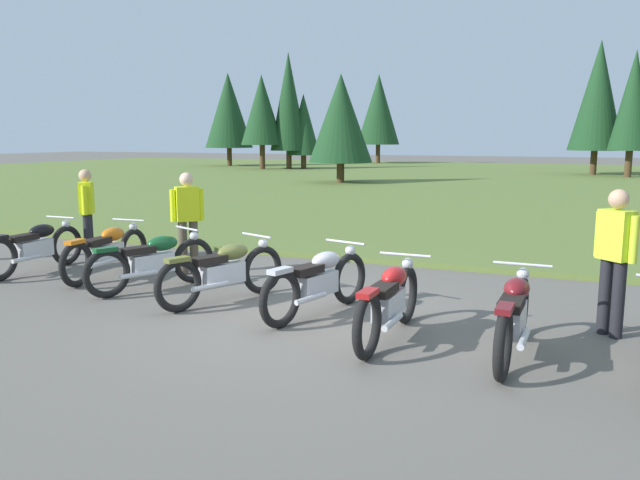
# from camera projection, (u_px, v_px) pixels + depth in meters

# --- Properties ---
(ground_plane) EXTENTS (140.00, 140.00, 0.00)m
(ground_plane) POSITION_uv_depth(u_px,v_px,m) (301.00, 318.00, 7.90)
(ground_plane) COLOR #605B54
(grass_moorland) EXTENTS (80.00, 44.00, 0.10)m
(grass_moorland) POSITION_uv_depth(u_px,v_px,m) (518.00, 182.00, 31.17)
(grass_moorland) COLOR #5B7033
(grass_moorland) RESTS_ON ground
(forest_treeline) EXTENTS (46.44, 25.76, 7.81)m
(forest_treeline) POSITION_uv_depth(u_px,v_px,m) (528.00, 105.00, 37.43)
(forest_treeline) COLOR #47331E
(forest_treeline) RESTS_ON ground
(motorcycle_black) EXTENTS (0.62, 2.10, 0.88)m
(motorcycle_black) POSITION_uv_depth(u_px,v_px,m) (35.00, 247.00, 10.51)
(motorcycle_black) COLOR black
(motorcycle_black) RESTS_ON ground
(motorcycle_orange) EXTENTS (0.62, 2.10, 0.88)m
(motorcycle_orange) POSITION_uv_depth(u_px,v_px,m) (107.00, 251.00, 10.14)
(motorcycle_orange) COLOR black
(motorcycle_orange) RESTS_ON ground
(motorcycle_british_green) EXTENTS (1.02, 1.95, 0.88)m
(motorcycle_british_green) POSITION_uv_depth(u_px,v_px,m) (153.00, 261.00, 9.30)
(motorcycle_british_green) COLOR black
(motorcycle_british_green) RESTS_ON ground
(motorcycle_olive) EXTENTS (0.96, 1.98, 0.88)m
(motorcycle_olive) POSITION_uv_depth(u_px,v_px,m) (223.00, 271.00, 8.60)
(motorcycle_olive) COLOR black
(motorcycle_olive) RESTS_ON ground
(motorcycle_silver) EXTENTS (0.78, 2.05, 0.88)m
(motorcycle_silver) POSITION_uv_depth(u_px,v_px,m) (318.00, 281.00, 7.99)
(motorcycle_silver) COLOR black
(motorcycle_silver) RESTS_ON ground
(motorcycle_red) EXTENTS (0.62, 2.10, 0.88)m
(motorcycle_red) POSITION_uv_depth(u_px,v_px,m) (389.00, 301.00, 7.02)
(motorcycle_red) COLOR black
(motorcycle_red) RESTS_ON ground
(motorcycle_maroon) EXTENTS (0.62, 2.10, 0.88)m
(motorcycle_maroon) POSITION_uv_depth(u_px,v_px,m) (514.00, 315.00, 6.45)
(motorcycle_maroon) COLOR black
(motorcycle_maroon) RESTS_ON ground
(rider_in_hivis_vest) EXTENTS (0.41, 0.42, 1.67)m
(rider_in_hivis_vest) POSITION_uv_depth(u_px,v_px,m) (188.00, 217.00, 10.33)
(rider_in_hivis_vest) COLOR #4C4233
(rider_in_hivis_vest) RESTS_ON ground
(rider_checking_bike) EXTENTS (0.38, 0.47, 1.67)m
(rider_checking_bike) POSITION_uv_depth(u_px,v_px,m) (87.00, 210.00, 11.35)
(rider_checking_bike) COLOR black
(rider_checking_bike) RESTS_ON ground
(rider_with_back_turned) EXTENTS (0.43, 0.40, 1.67)m
(rider_with_back_turned) POSITION_uv_depth(u_px,v_px,m) (615.00, 254.00, 7.07)
(rider_with_back_turned) COLOR black
(rider_with_back_turned) RESTS_ON ground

